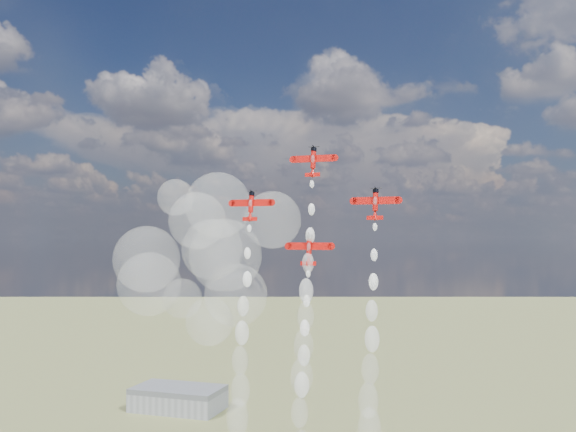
# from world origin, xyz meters

# --- Properties ---
(hangar) EXTENTS (50.00, 28.00, 13.00)m
(hangar) POSITION_xyz_m (-120.00, 180.00, 6.50)
(hangar) COLOR gray
(hangar) RESTS_ON ground
(plane_lead) EXTENTS (10.90, 3.61, 7.72)m
(plane_lead) POSITION_xyz_m (5.46, 12.33, 117.08)
(plane_lead) COLOR #BC0D09
(plane_lead) RESTS_ON ground
(plane_left) EXTENTS (10.90, 3.61, 7.72)m
(plane_left) POSITION_xyz_m (-10.42, 10.36, 106.14)
(plane_left) COLOR #BC0D09
(plane_left) RESTS_ON ground
(plane_right) EXTENTS (10.90, 3.61, 7.72)m
(plane_right) POSITION_xyz_m (21.33, 10.36, 106.14)
(plane_right) COLOR #BC0D09
(plane_right) RESTS_ON ground
(plane_slot) EXTENTS (10.90, 3.61, 7.72)m
(plane_slot) POSITION_xyz_m (5.46, 8.40, 95.20)
(plane_slot) COLOR #BC0D09
(plane_slot) RESTS_ON ground
(smoke_trail_lead) EXTENTS (5.10, 11.66, 48.67)m
(smoke_trail_lead) POSITION_xyz_m (5.30, 4.55, 75.02)
(smoke_trail_lead) COLOR white
(smoke_trail_lead) RESTS_ON plane_lead
(smoke_trail_left) EXTENTS (5.10, 11.37, 47.86)m
(smoke_trail_left) POSITION_xyz_m (-10.19, 2.73, 64.41)
(smoke_trail_left) COLOR white
(smoke_trail_left) RESTS_ON plane_left
(smoke_trail_right) EXTENTS (5.29, 11.44, 47.61)m
(smoke_trail_right) POSITION_xyz_m (21.16, 2.75, 64.58)
(smoke_trail_right) COLOR white
(smoke_trail_right) RESTS_ON plane_right
(smoke_trail_slot) EXTENTS (5.20, 11.41, 47.54)m
(smoke_trail_slot) POSITION_xyz_m (5.54, 0.73, 53.55)
(smoke_trail_slot) COLOR white
(smoke_trail_slot) RESTS_ON plane_slot
(drifted_smoke_cloud) EXTENTS (57.17, 37.39, 49.79)m
(drifted_smoke_cloud) POSITION_xyz_m (-33.00, 30.04, 92.63)
(drifted_smoke_cloud) COLOR white
(drifted_smoke_cloud) RESTS_ON ground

